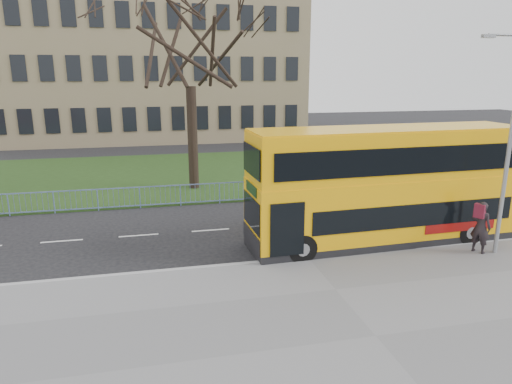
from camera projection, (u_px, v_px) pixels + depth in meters
ground at (295, 245)px, 17.86m from camera, size 120.00×120.00×0.00m
pavement at (376, 338)px, 11.47m from camera, size 80.00×10.50×0.12m
kerb at (308, 259)px, 16.38m from camera, size 80.00×0.20×0.14m
grass_verge at (232, 171)px, 31.35m from camera, size 80.00×15.40×0.08m
guard_railing at (257, 191)px, 23.95m from camera, size 40.00×0.12×1.10m
bare_tree at (190, 66)px, 24.92m from camera, size 9.63×9.63×13.75m
civic_building at (151, 69)px, 48.09m from camera, size 30.00×15.00×14.00m
yellow_bus at (386, 183)px, 17.62m from camera, size 10.81×2.94×4.49m
pedestrian at (481, 227)px, 16.63m from camera, size 0.76×0.84×1.93m
street_lamp at (508, 139)px, 15.78m from camera, size 1.63×0.23×7.67m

